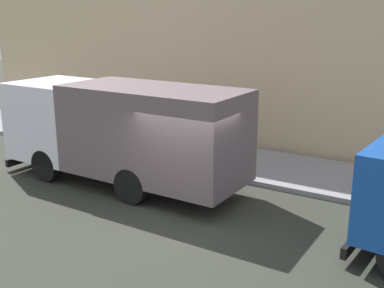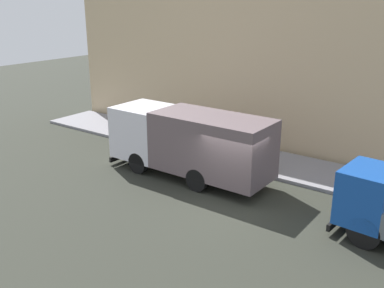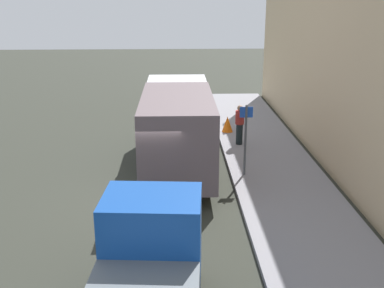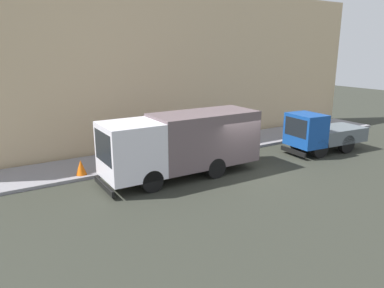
{
  "view_description": "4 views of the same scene",
  "coord_description": "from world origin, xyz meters",
  "px_view_note": "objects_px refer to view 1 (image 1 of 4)",
  "views": [
    {
      "loc": [
        -8.82,
        -5.86,
        4.77
      ],
      "look_at": [
        1.79,
        0.71,
        1.35
      ],
      "focal_mm": 43.95,
      "sensor_mm": 36.0,
      "label": 1
    },
    {
      "loc": [
        -13.26,
        -7.94,
        7.48
      ],
      "look_at": [
        0.87,
        2.35,
        1.66
      ],
      "focal_mm": 41.06,
      "sensor_mm": 36.0,
      "label": 2
    },
    {
      "loc": [
        1.05,
        -13.48,
        6.2
      ],
      "look_at": [
        1.66,
        2.06,
        1.13
      ],
      "focal_mm": 44.02,
      "sensor_mm": 36.0,
      "label": 3
    },
    {
      "loc": [
        -12.84,
        10.91,
        5.85
      ],
      "look_at": [
        1.48,
        1.99,
        1.38
      ],
      "focal_mm": 34.04,
      "sensor_mm": 36.0,
      "label": 4
    }
  ],
  "objects_px": {
    "large_utility_truck": "(121,129)",
    "traffic_cone_orange": "(77,133)",
    "street_sign_post": "(196,120)",
    "pedestrian_walking": "(119,124)"
  },
  "relations": [
    {
      "from": "large_utility_truck",
      "to": "traffic_cone_orange",
      "type": "height_order",
      "value": "large_utility_truck"
    },
    {
      "from": "street_sign_post",
      "to": "pedestrian_walking",
      "type": "bearing_deg",
      "value": 85.3
    },
    {
      "from": "large_utility_truck",
      "to": "pedestrian_walking",
      "type": "distance_m",
      "value": 3.48
    },
    {
      "from": "traffic_cone_orange",
      "to": "street_sign_post",
      "type": "relative_size",
      "value": 0.29
    },
    {
      "from": "traffic_cone_orange",
      "to": "street_sign_post",
      "type": "distance_m",
      "value": 5.34
    },
    {
      "from": "pedestrian_walking",
      "to": "traffic_cone_orange",
      "type": "distance_m",
      "value": 1.93
    },
    {
      "from": "large_utility_truck",
      "to": "street_sign_post",
      "type": "relative_size",
      "value": 3.07
    },
    {
      "from": "pedestrian_walking",
      "to": "traffic_cone_orange",
      "type": "xyz_separation_m",
      "value": [
        -0.29,
        1.84,
        -0.52
      ]
    },
    {
      "from": "large_utility_truck",
      "to": "pedestrian_walking",
      "type": "bearing_deg",
      "value": 41.8
    },
    {
      "from": "pedestrian_walking",
      "to": "street_sign_post",
      "type": "height_order",
      "value": "street_sign_post"
    }
  ]
}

